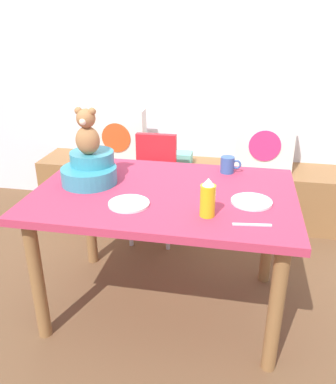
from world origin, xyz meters
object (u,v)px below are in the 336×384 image
at_px(ketchup_bottle, 208,198).
at_px(pillow_floral_right, 264,143).
at_px(highchair, 153,175).
at_px(dinner_plate_near, 252,202).
at_px(pillow_floral_left, 119,135).
at_px(coffee_mug, 228,165).
at_px(teddy_bear, 87,132).
at_px(dining_table, 164,208).
at_px(infant_seat_teal, 90,169).
at_px(book_stack, 180,158).
at_px(dinner_plate_far, 129,204).

bearing_deg(ketchup_bottle, pillow_floral_right, 77.81).
distance_m(highchair, dinner_plate_near, 1.09).
xyz_separation_m(pillow_floral_left, coffee_mug, (0.93, -0.85, 0.11)).
height_order(highchair, teddy_bear, teddy_bear).
height_order(dining_table, dinner_plate_near, dinner_plate_near).
bearing_deg(pillow_floral_right, pillow_floral_left, 180.00).
relative_size(pillow_floral_left, infant_seat_teal, 1.33).
bearing_deg(coffee_mug, dinner_plate_near, -70.76).
distance_m(book_stack, teddy_bear, 1.30).
distance_m(infant_seat_teal, dinner_plate_far, 0.38).
bearing_deg(dinner_plate_far, dinner_plate_near, 13.05).
relative_size(pillow_floral_left, teddy_bear, 1.76).
relative_size(coffee_mug, dinner_plate_near, 0.60).
bearing_deg(teddy_bear, dining_table, -6.61).
distance_m(dining_table, infant_seat_teal, 0.46).
bearing_deg(infant_seat_teal, ketchup_bottle, -23.32).
relative_size(teddy_bear, coffee_mug, 2.08).
relative_size(infant_seat_teal, dinner_plate_near, 1.65).
bearing_deg(infant_seat_teal, dining_table, -6.68).
bearing_deg(dinner_plate_far, book_stack, 89.11).
distance_m(infant_seat_teal, teddy_bear, 0.21).
bearing_deg(ketchup_bottle, dinner_plate_near, 41.71).
relative_size(dining_table, dinner_plate_near, 6.76).
bearing_deg(coffee_mug, book_stack, 116.01).
distance_m(book_stack, dinner_plate_near, 1.40).
height_order(dinner_plate_near, dinner_plate_far, same).
distance_m(coffee_mug, dinner_plate_far, 0.69).
height_order(infant_seat_teal, ketchup_bottle, ketchup_bottle).
bearing_deg(dinner_plate_far, highchair, 96.12).
bearing_deg(pillow_floral_left, highchair, -47.33).
xyz_separation_m(pillow_floral_right, dinner_plate_far, (-0.69, -1.37, 0.07)).
distance_m(pillow_floral_right, highchair, 0.91).
height_order(pillow_floral_right, dinner_plate_near, pillow_floral_right).
relative_size(teddy_bear, dinner_plate_near, 1.25).
height_order(pillow_floral_left, coffee_mug, pillow_floral_left).
xyz_separation_m(ketchup_bottle, dinner_plate_far, (-0.38, 0.04, -0.08)).
xyz_separation_m(dining_table, infant_seat_teal, (-0.42, 0.05, 0.17)).
bearing_deg(book_stack, highchair, -105.93).
height_order(book_stack, teddy_bear, teddy_bear).
distance_m(highchair, infant_seat_teal, 0.79).
bearing_deg(pillow_floral_left, book_stack, 2.36).
bearing_deg(book_stack, dining_table, -84.58).
relative_size(highchair, dinner_plate_far, 3.95).
height_order(book_stack, highchair, highchair).
distance_m(pillow_floral_right, ketchup_bottle, 1.46).
relative_size(infant_seat_teal, coffee_mug, 2.75).
bearing_deg(infant_seat_teal, coffee_mug, 21.17).
height_order(book_stack, dining_table, dining_table).
bearing_deg(dining_table, coffee_mug, 47.10).
bearing_deg(pillow_floral_right, coffee_mug, -106.07).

